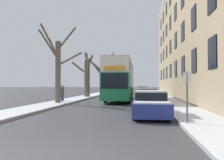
% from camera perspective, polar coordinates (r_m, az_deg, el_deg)
% --- Properties ---
extents(sidewalk_left, '(2.42, 130.00, 0.16)m').
position_cam_1_polar(sidewalk_left, '(58.22, -0.08, -2.89)').
color(sidewalk_left, gray).
rests_on(sidewalk_left, ground).
extents(sidewalk_right, '(2.42, 130.00, 0.16)m').
position_cam_1_polar(sidewalk_right, '(57.82, 10.08, -2.89)').
color(sidewalk_right, gray).
rests_on(sidewalk_right, ground).
extents(terrace_facade_right, '(9.10, 42.58, 16.07)m').
position_cam_1_polar(terrace_facade_right, '(27.44, 25.83, 12.14)').
color(terrace_facade_right, tan).
rests_on(terrace_facade_right, ground).
extents(bare_tree_left_0, '(3.53, 3.03, 6.77)m').
position_cam_1_polar(bare_tree_left_0, '(20.02, -13.99, 3.38)').
color(bare_tree_left_0, brown).
rests_on(bare_tree_left_0, ground).
extents(bare_tree_left_1, '(3.63, 3.29, 6.24)m').
position_cam_1_polar(bare_tree_left_1, '(29.73, -6.64, 1.12)').
color(bare_tree_left_1, brown).
rests_on(bare_tree_left_1, ground).
extents(bare_tree_left_2, '(3.00, 3.34, 6.68)m').
position_cam_1_polar(bare_tree_left_2, '(41.15, -3.00, 0.81)').
color(bare_tree_left_2, brown).
rests_on(bare_tree_left_2, ground).
extents(bare_tree_left_3, '(1.58, 2.22, 9.28)m').
position_cam_1_polar(bare_tree_left_3, '(51.30, -0.67, 1.59)').
color(bare_tree_left_3, brown).
rests_on(bare_tree_left_3, ground).
extents(double_decker_bus, '(2.59, 11.61, 4.31)m').
position_cam_1_polar(double_decker_bus, '(24.27, 2.18, 0.40)').
color(double_decker_bus, '#1E7A47').
rests_on(double_decker_bus, ground).
extents(parked_car_0, '(1.87, 4.08, 1.43)m').
position_cam_1_polar(parked_car_0, '(12.04, 9.99, -6.36)').
color(parked_car_0, navy).
rests_on(parked_car_0, ground).
extents(parked_car_1, '(1.74, 4.14, 1.46)m').
position_cam_1_polar(parked_car_1, '(18.24, 9.04, -4.59)').
color(parked_car_1, slate).
rests_on(parked_car_1, ground).
extents(parked_car_2, '(1.78, 4.43, 1.42)m').
position_cam_1_polar(parked_car_2, '(24.60, 8.57, -3.77)').
color(parked_car_2, black).
rests_on(parked_car_2, ground).
extents(parked_car_3, '(1.84, 3.91, 1.38)m').
position_cam_1_polar(parked_car_3, '(30.00, 8.33, -3.35)').
color(parked_car_3, maroon).
rests_on(parked_car_3, ground).
extents(parked_car_4, '(1.85, 4.58, 1.51)m').
position_cam_1_polar(parked_car_4, '(35.82, 8.15, -2.92)').
color(parked_car_4, '#474C56').
rests_on(parked_car_4, ground).
extents(pedestrian_left_sidewalk, '(0.38, 0.38, 1.75)m').
position_cam_1_polar(pedestrian_left_sidewalk, '(21.71, -12.85, -3.28)').
color(pedestrian_left_sidewalk, navy).
rests_on(pedestrian_left_sidewalk, ground).
extents(street_sign_post, '(0.32, 0.07, 2.29)m').
position_cam_1_polar(street_sign_post, '(9.61, 19.03, -3.66)').
color(street_sign_post, '#4C4F54').
rests_on(street_sign_post, ground).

